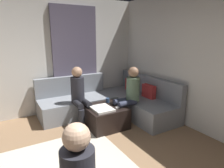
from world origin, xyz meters
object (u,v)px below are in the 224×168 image
Objects in this scene: ottoman at (105,117)px; game_remote at (119,107)px; person_on_couch_back at (129,93)px; sectional_couch at (111,102)px; coffee_mug at (108,100)px; person_on_couch_side at (79,94)px.

game_remote is at bearing 50.71° from ottoman.
game_remote is 0.38m from person_on_couch_back.
sectional_couch is 26.84× the size of coffee_mug.
sectional_couch is 0.94m from person_on_couch_side.
ottoman is at bearing -39.29° from coffee_mug.
person_on_couch_side is (-0.58, -0.61, 0.23)m from game_remote.
coffee_mug is at bearing -174.29° from game_remote.
ottoman is 0.63× the size of person_on_couch_side.
person_on_couch_back is at bearing 151.66° from person_on_couch_side.
person_on_couch_back is (0.31, 0.34, 0.19)m from coffee_mug.
person_on_couch_back reaches higher than game_remote.
coffee_mug is 0.08× the size of person_on_couch_back.
game_remote is at bearing -18.54° from sectional_couch.
person_on_couch_side is (-0.40, -0.39, 0.45)m from ottoman.
person_on_couch_back reaches higher than sectional_couch.
sectional_couch is 2.12× the size of person_on_couch_side.
coffee_mug is 0.40m from game_remote.
ottoman is at bearing 134.16° from person_on_couch_side.
ottoman is (0.54, -0.46, -0.07)m from sectional_couch.
coffee_mug is (0.32, -0.28, 0.19)m from sectional_couch.
sectional_couch is 0.78m from game_remote.
sectional_couch is 0.47m from coffee_mug.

